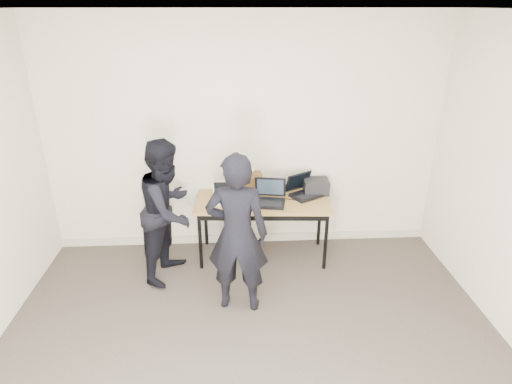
{
  "coord_description": "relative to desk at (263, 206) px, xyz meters",
  "views": [
    {
      "loc": [
        -0.13,
        -2.44,
        2.73
      ],
      "look_at": [
        0.1,
        1.6,
        0.95
      ],
      "focal_mm": 30.0,
      "sensor_mm": 36.0,
      "label": 1
    }
  ],
  "objects": [
    {
      "name": "room",
      "position": [
        -0.19,
        -1.88,
        0.69
      ],
      "size": [
        4.6,
        4.6,
        2.8
      ],
      "color": "#403730",
      "rests_on": "ground"
    },
    {
      "name": "desk",
      "position": [
        0.0,
        0.0,
        0.0
      ],
      "size": [
        1.54,
        0.74,
        0.72
      ],
      "rotation": [
        0.0,
        0.0,
        -0.06
      ],
      "color": "olive",
      "rests_on": "ground"
    },
    {
      "name": "laptop_beige",
      "position": [
        -0.44,
        0.03,
        0.1
      ],
      "size": [
        0.27,
        0.26,
        0.21
      ],
      "rotation": [
        0.0,
        0.0,
        -0.06
      ],
      "color": "beige",
      "rests_on": "desk"
    },
    {
      "name": "laptop_center",
      "position": [
        0.07,
        -0.05,
        0.12
      ],
      "size": [
        0.4,
        0.39,
        0.26
      ],
      "rotation": [
        0.0,
        0.0,
        -0.18
      ],
      "color": "black",
      "rests_on": "desk"
    },
    {
      "name": "laptop_right",
      "position": [
        0.47,
        0.13,
        0.12
      ],
      "size": [
        0.45,
        0.45,
        0.25
      ],
      "rotation": [
        0.0,
        0.0,
        0.53
      ],
      "color": "black",
      "rests_on": "desk"
    },
    {
      "name": "leather_satchel",
      "position": [
        -0.18,
        0.23,
        0.19
      ],
      "size": [
        0.38,
        0.21,
        0.25
      ],
      "rotation": [
        0.0,
        0.0,
        0.1
      ],
      "color": "brown",
      "rests_on": "desk"
    },
    {
      "name": "tissue",
      "position": [
        -0.15,
        0.23,
        0.34
      ],
      "size": [
        0.15,
        0.12,
        0.08
      ],
      "primitive_type": "ellipsoid",
      "rotation": [
        0.0,
        0.0,
        0.17
      ],
      "color": "white",
      "rests_on": "leather_satchel"
    },
    {
      "name": "equipment_box",
      "position": [
        0.63,
        0.19,
        0.14
      ],
      "size": [
        0.29,
        0.24,
        0.16
      ],
      "primitive_type": "cube",
      "rotation": [
        0.0,
        0.0,
        -0.03
      ],
      "color": "black",
      "rests_on": "desk"
    },
    {
      "name": "power_brick",
      "position": [
        -0.22,
        -0.17,
        0.08
      ],
      "size": [
        0.1,
        0.07,
        0.03
      ],
      "primitive_type": "cube",
      "rotation": [
        0.0,
        0.0,
        0.17
      ],
      "color": "black",
      "rests_on": "desk"
    },
    {
      "name": "cables",
      "position": [
        0.05,
        0.02,
        0.06
      ],
      "size": [
        1.15,
        0.46,
        0.01
      ],
      "rotation": [
        0.0,
        0.0,
        0.09
      ],
      "color": "black",
      "rests_on": "desk"
    },
    {
      "name": "person_typist",
      "position": [
        -0.3,
        -0.88,
        0.13
      ],
      "size": [
        0.63,
        0.46,
        1.59
      ],
      "primitive_type": "imported",
      "rotation": [
        0.0,
        0.0,
        3.0
      ],
      "color": "black",
      "rests_on": "ground"
    },
    {
      "name": "person_observer",
      "position": [
        -1.01,
        -0.27,
        0.1
      ],
      "size": [
        0.8,
        0.9,
        1.53
      ],
      "primitive_type": "imported",
      "rotation": [
        0.0,
        0.0,
        1.23
      ],
      "color": "black",
      "rests_on": "ground"
    },
    {
      "name": "baseboard",
      "position": [
        -0.19,
        0.35,
        -0.61
      ],
      "size": [
        4.5,
        0.03,
        0.1
      ],
      "primitive_type": "cube",
      "color": "#BEB59E",
      "rests_on": "ground"
    }
  ]
}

